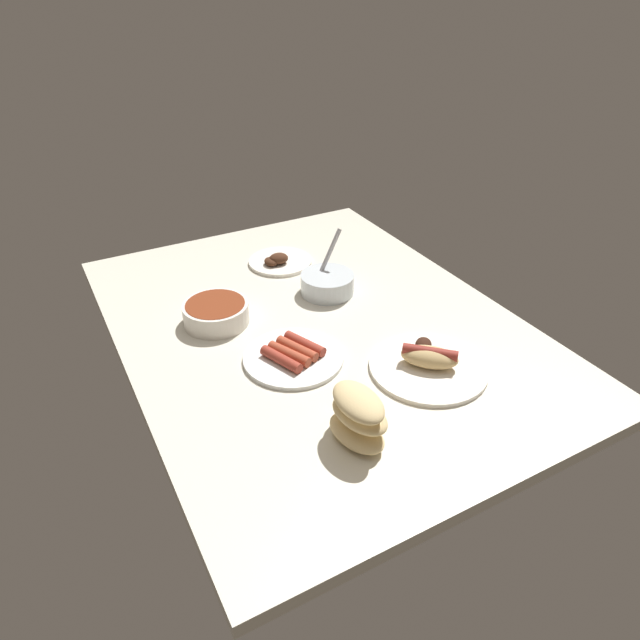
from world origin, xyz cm
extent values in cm
cube|color=silver|center=(0.00, 0.00, -1.50)|extent=(120.00, 90.00, 3.00)
cylinder|color=white|center=(-10.48, 11.51, 0.50)|extent=(22.20, 22.20, 1.00)
cylinder|color=#9E3828|center=(-9.12, 7.96, 2.15)|extent=(10.75, 6.08, 2.30)
cylinder|color=#AD472D|center=(-10.03, 10.32, 2.15)|extent=(10.72, 6.21, 2.30)
cylinder|color=#AD472D|center=(-10.93, 12.69, 2.15)|extent=(10.66, 6.48, 2.30)
cylinder|color=#9E3828|center=(-11.83, 15.05, 2.15)|extent=(10.78, 5.91, 2.30)
ellipsoid|color=#E5C689|center=(-38.20, 12.31, 1.80)|extent=(13.60, 9.71, 3.60)
ellipsoid|color=#E5C689|center=(-37.63, 11.46, 5.40)|extent=(13.55, 9.60, 3.60)
ellipsoid|color=#E5C689|center=(-38.08, 12.16, 9.00)|extent=(12.53, 7.68, 3.60)
cylinder|color=silver|center=(11.67, -9.38, 2.66)|extent=(13.97, 13.97, 5.32)
cylinder|color=beige|center=(11.67, -9.38, 3.72)|extent=(12.29, 12.29, 2.39)
cube|color=#B7B7BC|center=(14.82, -11.12, 8.52)|extent=(2.80, 9.15, 13.97)
cylinder|color=white|center=(11.83, 21.17, 2.57)|extent=(15.78, 15.78, 5.14)
cylinder|color=maroon|center=(11.83, 21.17, 4.74)|extent=(14.20, 14.20, 1.00)
cylinder|color=white|center=(-27.48, -12.42, 0.50)|extent=(25.48, 25.48, 1.00)
ellipsoid|color=tan|center=(-27.48, -12.42, 3.20)|extent=(12.80, 12.94, 4.40)
cylinder|color=maroon|center=(-27.48, -12.42, 4.41)|extent=(9.78, 10.00, 2.40)
ellipsoid|color=#381E14|center=(-22.29, -14.86, 2.40)|extent=(5.66, 5.65, 2.80)
cylinder|color=white|center=(33.06, -5.72, 0.50)|extent=(18.17, 18.17, 1.00)
ellipsoid|color=#472819|center=(31.28, -4.46, 2.54)|extent=(5.37, 6.22, 3.08)
ellipsoid|color=#472819|center=(31.53, -2.24, 2.01)|extent=(4.73, 3.82, 2.03)
camera|label=1|loc=(-101.74, 54.42, 75.18)|focal=31.91mm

